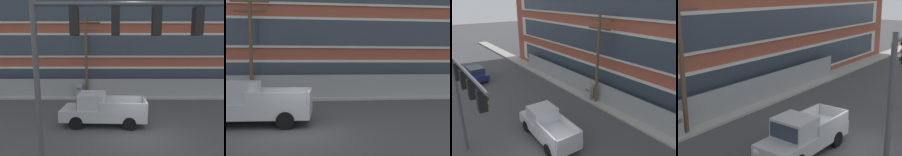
% 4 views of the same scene
% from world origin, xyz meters
% --- Properties ---
extents(ground_plane, '(160.00, 160.00, 0.00)m').
position_xyz_m(ground_plane, '(0.00, 0.00, 0.00)').
color(ground_plane, '#424244').
extents(sidewalk_building_side, '(80.00, 1.70, 0.16)m').
position_xyz_m(sidewalk_building_side, '(0.00, 8.17, 0.08)').
color(sidewalk_building_side, '#9E9B93').
rests_on(sidewalk_building_side, ground).
extents(chain_link_fence, '(30.34, 0.06, 1.99)m').
position_xyz_m(chain_link_fence, '(-2.79, 8.19, 1.01)').
color(chain_link_fence, gray).
rests_on(chain_link_fence, ground).
extents(pickup_truck_silver, '(5.46, 2.18, 2.05)m').
position_xyz_m(pickup_truck_silver, '(-2.28, 1.40, 0.96)').
color(pickup_truck_silver, '#B2B5BA').
rests_on(pickup_truck_silver, ground).
extents(utility_pole_near_corner, '(2.80, 0.26, 7.98)m').
position_xyz_m(utility_pole_near_corner, '(-4.16, 7.85, 4.49)').
color(utility_pole_near_corner, brown).
rests_on(utility_pole_near_corner, ground).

